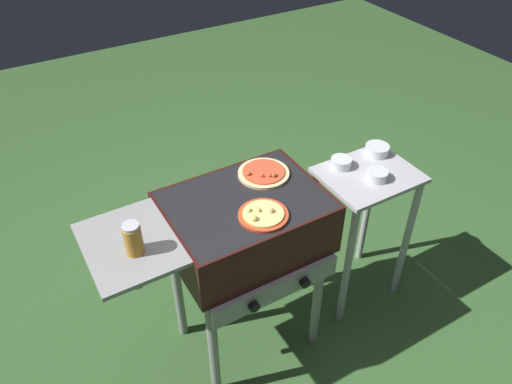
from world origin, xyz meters
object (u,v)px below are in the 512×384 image
(grill, at_px, (243,228))
(pizza_cheese, at_px, (263,215))
(pizza_pepperoni, at_px, (264,173))
(prep_table, at_px, (363,210))
(topping_bowl_far, at_px, (377,150))
(topping_bowl_middle, at_px, (341,163))
(sauce_jar, at_px, (133,239))
(topping_bowl_near, at_px, (377,175))

(grill, relative_size, pizza_cheese, 4.92)
(pizza_pepperoni, bearing_deg, prep_table, -11.92)
(topping_bowl_far, relative_size, topping_bowl_middle, 1.19)
(pizza_pepperoni, distance_m, topping_bowl_far, 0.65)
(pizza_cheese, bearing_deg, grill, 101.37)
(grill, distance_m, topping_bowl_far, 0.82)
(sauce_jar, xyz_separation_m, topping_bowl_middle, (1.05, 0.17, -0.15))
(pizza_pepperoni, relative_size, sauce_jar, 1.74)
(topping_bowl_near, bearing_deg, prep_table, 88.89)
(grill, relative_size, pizza_pepperoni, 4.38)
(prep_table, xyz_separation_m, topping_bowl_far, (0.14, 0.11, 0.25))
(sauce_jar, distance_m, topping_bowl_middle, 1.08)
(topping_bowl_far, xyz_separation_m, topping_bowl_middle, (-0.22, 0.00, -0.00))
(topping_bowl_middle, bearing_deg, prep_table, -52.99)
(pizza_pepperoni, xyz_separation_m, topping_bowl_far, (0.65, 0.00, -0.10))
(topping_bowl_far, height_order, topping_bowl_middle, same)
(pizza_cheese, height_order, prep_table, pizza_cheese)
(grill, bearing_deg, topping_bowl_near, -3.96)
(grill, xyz_separation_m, pizza_pepperoni, (0.16, 0.11, 0.15))
(pizza_cheese, height_order, topping_bowl_far, pizza_cheese)
(pizza_cheese, bearing_deg, topping_bowl_near, 6.21)
(topping_bowl_near, distance_m, topping_bowl_middle, 0.18)
(pizza_pepperoni, xyz_separation_m, topping_bowl_near, (0.51, -0.16, -0.10))
(prep_table, bearing_deg, grill, -179.63)
(grill, height_order, topping_bowl_far, grill)
(pizza_cheese, xyz_separation_m, topping_bowl_middle, (0.57, 0.23, -0.10))
(prep_table, bearing_deg, pizza_pepperoni, 168.08)
(sauce_jar, bearing_deg, pizza_pepperoni, 14.64)
(pizza_pepperoni, relative_size, prep_table, 0.28)
(pizza_cheese, distance_m, prep_table, 0.75)
(sauce_jar, distance_m, topping_bowl_near, 1.14)
(grill, distance_m, sauce_jar, 0.51)
(prep_table, height_order, topping_bowl_middle, topping_bowl_middle)
(pizza_pepperoni, distance_m, topping_bowl_middle, 0.44)
(pizza_cheese, xyz_separation_m, pizza_pepperoni, (0.14, 0.23, -0.00))
(pizza_cheese, bearing_deg, topping_bowl_middle, 22.14)
(grill, relative_size, prep_table, 1.22)
(pizza_cheese, xyz_separation_m, prep_table, (0.65, 0.12, -0.35))
(sauce_jar, relative_size, topping_bowl_far, 1.08)
(topping_bowl_near, relative_size, topping_bowl_middle, 1.01)
(grill, xyz_separation_m, pizza_cheese, (0.02, -0.12, 0.15))
(prep_table, bearing_deg, topping_bowl_near, -91.11)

